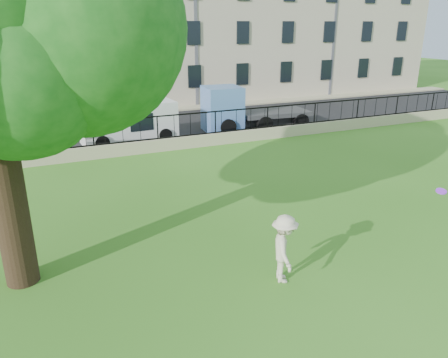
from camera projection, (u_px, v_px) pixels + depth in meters
name	position (u px, v px, depth m)	size (l,w,h in m)	color
ground	(292.00, 273.00, 10.87)	(120.00, 120.00, 0.00)	#2E6718
retaining_wall	(158.00, 145.00, 21.09)	(50.00, 0.40, 0.60)	tan
iron_railing	(158.00, 128.00, 20.80)	(50.00, 0.05, 1.13)	black
street	(136.00, 130.00, 25.23)	(60.00, 9.00, 0.01)	black
sidewalk	(118.00, 113.00, 29.69)	(60.00, 1.40, 0.12)	tan
building_row	(96.00, 8.00, 32.25)	(56.40, 10.40, 13.80)	#BBB395
man	(284.00, 249.00, 10.29)	(1.09, 0.63, 1.69)	beige
frisbee	(441.00, 191.00, 11.25)	(0.27, 0.27, 0.03)	#9629EB
white_van	(129.00, 122.00, 22.59)	(4.80, 1.87, 2.02)	silver
blue_truck	(255.00, 107.00, 25.32)	(6.02, 2.14, 2.52)	#517ABF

